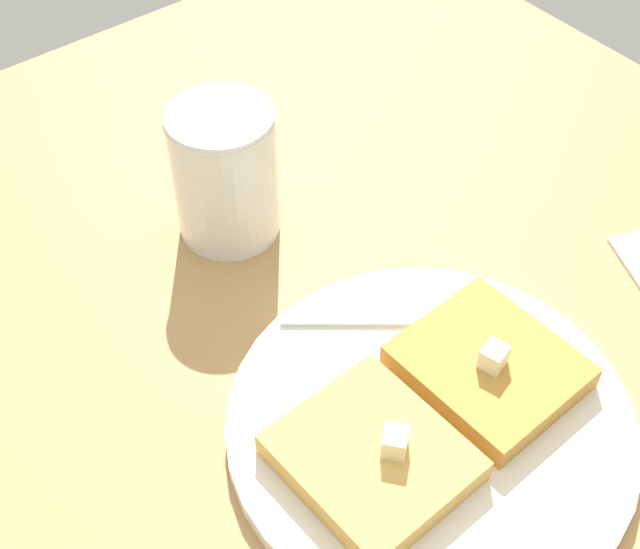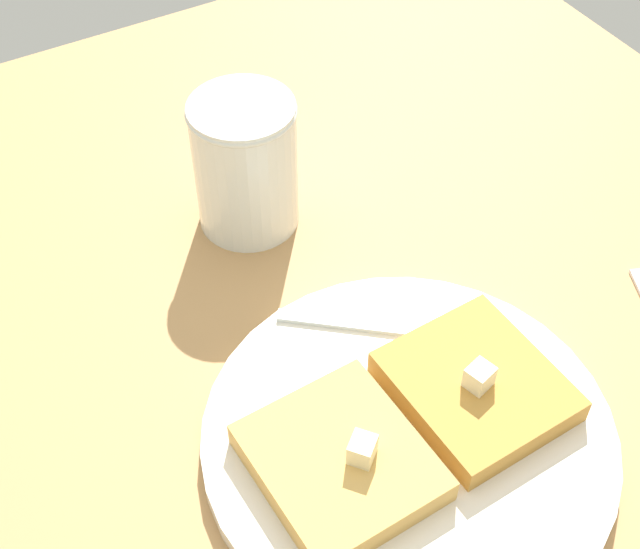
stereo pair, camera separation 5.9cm
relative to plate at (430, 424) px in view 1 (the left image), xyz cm
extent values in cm
cube|color=tan|center=(3.19, -7.24, -1.87)|extent=(91.81, 91.81, 2.16)
cylinder|color=silver|center=(0.00, 0.00, -0.10)|extent=(25.52, 25.52, 1.37)
torus|color=#393530|center=(0.00, 0.00, 0.18)|extent=(25.52, 25.52, 0.80)
cube|color=#BE8537|center=(-5.06, -0.21, 1.49)|extent=(9.69, 10.74, 1.82)
cube|color=tan|center=(5.06, 0.21, 1.49)|extent=(9.69, 10.74, 1.82)
cube|color=#F3EDC9|center=(-4.74, 0.21, 3.19)|extent=(1.90, 1.79, 1.57)
cube|color=#F4E9B6|center=(4.08, 0.97, 3.19)|extent=(2.11, 2.09, 1.57)
cube|color=silver|center=(-1.21, -8.92, 0.76)|extent=(8.37, 6.96, 0.36)
cube|color=silver|center=(-6.20, -4.91, 0.76)|extent=(3.56, 3.47, 0.36)
cube|color=silver|center=(-9.06, -3.68, 0.76)|extent=(2.70, 2.25, 0.36)
cube|color=silver|center=(-8.71, -3.25, 0.76)|extent=(2.70, 2.25, 0.36)
cube|color=silver|center=(-8.37, -2.82, 0.76)|extent=(2.70, 2.25, 0.36)
cube|color=silver|center=(-8.03, -2.39, 0.76)|extent=(2.70, 2.25, 0.36)
cylinder|color=#55260B|center=(-0.63, -23.00, 2.61)|extent=(7.05, 7.05, 6.79)
cylinder|color=silver|center=(-0.63, -23.00, 4.54)|extent=(7.66, 7.66, 10.65)
torus|color=silver|center=(-0.63, -23.00, 9.42)|extent=(7.85, 7.85, 0.50)
camera|label=1|loc=(24.39, 19.70, 47.16)|focal=50.00mm
camera|label=2|loc=(19.52, 23.00, 47.16)|focal=50.00mm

